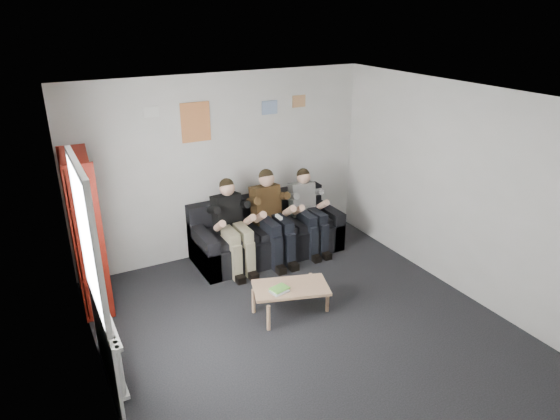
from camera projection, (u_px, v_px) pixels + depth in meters
name	position (u px, v px, depth m)	size (l,w,h in m)	color
room_shell	(314.00, 228.00, 5.30)	(5.00, 5.00, 5.00)	black
sofa	(266.00, 235.00, 7.60)	(2.23, 0.91, 0.86)	black
bookshelf	(87.00, 232.00, 6.07)	(0.30, 0.89, 1.98)	maroon
coffee_table	(291.00, 289.00, 6.11)	(0.91, 0.50, 0.36)	tan
game_cases	(279.00, 290.00, 5.99)	(0.23, 0.19, 0.03)	silver
person_left	(233.00, 226.00, 7.03)	(0.40, 0.85, 1.32)	black
person_middle	(272.00, 217.00, 7.29)	(0.42, 0.89, 1.36)	#51361B
person_right	(308.00, 211.00, 7.58)	(0.38, 0.80, 1.28)	silver
radiator	(115.00, 356.00, 4.91)	(0.10, 0.64, 0.60)	white
window	(97.00, 299.00, 4.62)	(0.05, 1.30, 2.36)	white
poster_large	(196.00, 122.00, 6.89)	(0.42, 0.01, 0.55)	#E0B84F
poster_blue	(270.00, 107.00, 7.35)	(0.25, 0.01, 0.20)	#3A75C5
poster_pink	(299.00, 101.00, 7.55)	(0.22, 0.01, 0.18)	#C33D77
poster_sign	(151.00, 112.00, 6.55)	(0.20, 0.01, 0.14)	white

